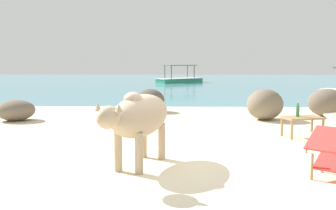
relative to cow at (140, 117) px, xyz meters
The scene contains 11 objects.
sand_beach 0.88m from the cow, 29.03° to the left, with size 18.00×14.00×0.04m, color beige.
water_surface 22.25m from the cow, 88.91° to the left, with size 60.00×36.00×0.03m, color teal.
cow is the anchor object (origin of this frame).
low_bench_table 3.73m from the cow, 36.33° to the left, with size 0.85×0.63×0.40m.
bottle 3.65m from the cow, 37.45° to the left, with size 0.07×0.07×0.30m.
deck_chair_near 2.59m from the cow, 15.96° to the right, with size 0.89×0.93×0.68m.
shore_rock_large 6.79m from the cow, 47.96° to the left, with size 1.00×0.77×0.76m, color #6B5B4C.
shore_rock_medium 6.01m from the cow, 93.06° to the left, with size 0.90×0.81×0.68m, color brown.
shore_rock_small 5.47m from the cow, 131.06° to the left, with size 0.96×0.87×0.53m, color #6B5B4C.
shore_rock_flat 5.25m from the cow, 58.32° to the left, with size 1.00×0.89×0.79m, color #756651.
boat_green 22.74m from the cow, 88.61° to the left, with size 3.57×3.23×1.29m.
Camera 1 is at (0.14, -5.54, 1.52)m, focal length 40.72 mm.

